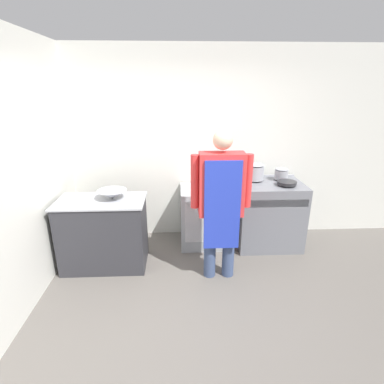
{
  "coord_description": "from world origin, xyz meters",
  "views": [
    {
      "loc": [
        -0.11,
        -2.38,
        2.15
      ],
      "look_at": [
        0.04,
        1.01,
        0.96
      ],
      "focal_mm": 28.0,
      "sensor_mm": 36.0,
      "label": 1
    }
  ],
  "objects": [
    {
      "name": "ground_plane",
      "position": [
        0.0,
        0.0,
        0.0
      ],
      "size": [
        14.0,
        14.0,
        0.0
      ],
      "primitive_type": "plane",
      "color": "#5B5651"
    },
    {
      "name": "wall_back",
      "position": [
        0.0,
        1.86,
        1.35
      ],
      "size": [
        8.0,
        0.05,
        2.7
      ],
      "color": "silver",
      "rests_on": "ground_plane"
    },
    {
      "name": "wall_left",
      "position": [
        -1.65,
        1.0,
        1.35
      ],
      "size": [
        0.05,
        8.0,
        2.7
      ],
      "color": "silver",
      "rests_on": "ground_plane"
    },
    {
      "name": "prep_counter",
      "position": [
        -1.05,
        0.99,
        0.44
      ],
      "size": [
        1.05,
        0.6,
        0.88
      ],
      "color": "#2D2D33",
      "rests_on": "ground_plane"
    },
    {
      "name": "stove",
      "position": [
        1.14,
        1.44,
        0.46
      ],
      "size": [
        0.88,
        0.68,
        0.94
      ],
      "color": "slate",
      "rests_on": "ground_plane"
    },
    {
      "name": "fridge_unit",
      "position": [
        0.25,
        1.5,
        0.41
      ],
      "size": [
        0.68,
        0.61,
        0.82
      ],
      "color": "#93999E",
      "rests_on": "ground_plane"
    },
    {
      "name": "person_cook",
      "position": [
        0.35,
        0.68,
        1.0
      ],
      "size": [
        0.67,
        0.24,
        1.74
      ],
      "color": "#38476B",
      "rests_on": "ground_plane"
    },
    {
      "name": "mixing_bowl",
      "position": [
        -0.92,
        1.04,
        0.93
      ],
      "size": [
        0.36,
        0.36,
        0.11
      ],
      "color": "#9EA0A8",
      "rests_on": "prep_counter"
    },
    {
      "name": "stock_pot",
      "position": [
        0.94,
        1.56,
        1.05
      ],
      "size": [
        0.24,
        0.24,
        0.23
      ],
      "color": "#9EA0A8",
      "rests_on": "stove"
    },
    {
      "name": "saute_pan",
      "position": [
        1.31,
        1.32,
        0.96
      ],
      "size": [
        0.25,
        0.25,
        0.04
      ],
      "color": "#262628",
      "rests_on": "stove"
    },
    {
      "name": "sauce_pot",
      "position": [
        1.31,
        1.56,
        1.01
      ],
      "size": [
        0.18,
        0.18,
        0.16
      ],
      "color": "#9EA0A8",
      "rests_on": "stove"
    }
  ]
}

